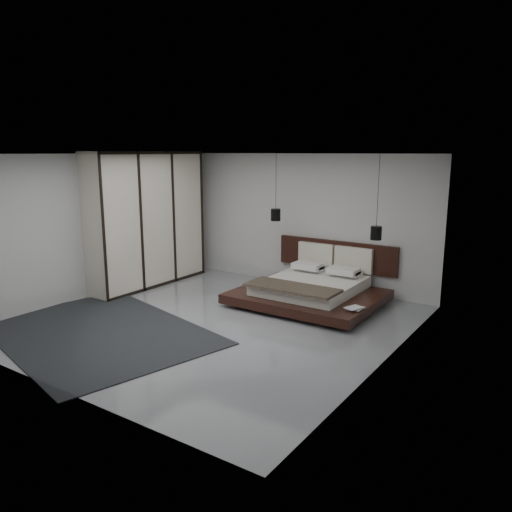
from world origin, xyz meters
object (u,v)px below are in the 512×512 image
Objects in this scene: pendant_right at (376,233)px; rug at (98,332)px; wardrobe at (147,219)px; bed at (312,288)px; lattice_screen at (180,218)px; pendant_left at (276,215)px.

pendant_right is 5.10m from rug.
wardrobe reaches higher than pendant_right.
bed is 0.68× the size of rug.
wardrobe is at bearing 119.96° from rug.
lattice_screen is at bearing 178.35° from pendant_right.
lattice_screen is 4.00m from bed.
rug is (-1.01, -3.76, -1.57)m from pendant_left.
rug is (1.50, -2.60, -1.41)m from wardrobe.
bed is 1.60m from pendant_right.
bed is 0.90× the size of wardrobe.
wardrobe is at bearing -166.01° from pendant_right.
wardrobe is (-4.65, -1.16, 0.03)m from pendant_right.
pendant_right is at bearing -1.65° from lattice_screen.
pendant_right reaches higher than lattice_screen.
lattice_screen is 2.78m from pendant_left.
wardrobe reaches higher than pendant_left.
rug is at bearing -105.08° from pendant_left.
lattice_screen reaches higher than bed.
pendant_right is (4.90, -0.14, 0.10)m from lattice_screen.
pendant_right is 0.40× the size of rug.
wardrobe reaches higher than rug.
pendant_right reaches higher than bed.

